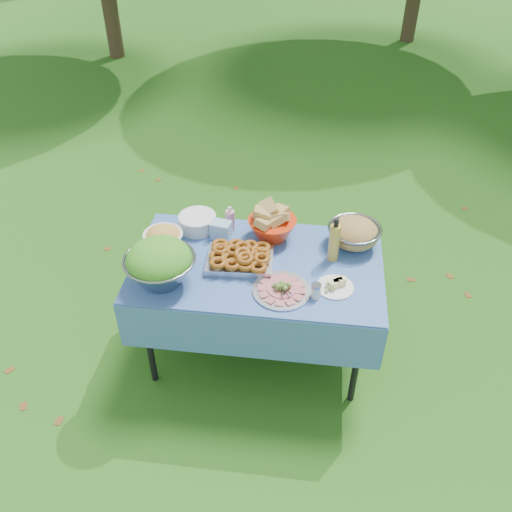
{
  "coord_description": "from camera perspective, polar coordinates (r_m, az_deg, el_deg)",
  "views": [
    {
      "loc": [
        0.29,
        -2.42,
        2.8
      ],
      "look_at": [
        -0.01,
        0.0,
        0.82
      ],
      "focal_mm": 38.0,
      "sensor_mm": 36.0,
      "label": 1
    }
  ],
  "objects": [
    {
      "name": "ground",
      "position": [
        3.71,
        0.13,
        -9.85
      ],
      "size": [
        80.0,
        80.0,
        0.0
      ],
      "primitive_type": "plane",
      "color": "#173A0A",
      "rests_on": "ground"
    },
    {
      "name": "picnic_table",
      "position": [
        3.44,
        0.14,
        -5.67
      ],
      "size": [
        1.46,
        0.86,
        0.76
      ],
      "primitive_type": "cube",
      "color": "#73AADE",
      "rests_on": "ground"
    },
    {
      "name": "salad_bowl",
      "position": [
        3.02,
        -10.12,
        -0.76
      ],
      "size": [
        0.52,
        0.52,
        0.26
      ],
      "primitive_type": null,
      "rotation": [
        0.0,
        0.0,
        -0.37
      ],
      "color": "gray",
      "rests_on": "picnic_table"
    },
    {
      "name": "pasta_bowl_white",
      "position": [
        3.32,
        -9.76,
        1.99
      ],
      "size": [
        0.29,
        0.29,
        0.13
      ],
      "primitive_type": null,
      "rotation": [
        0.0,
        0.0,
        -0.27
      ],
      "color": "white",
      "rests_on": "picnic_table"
    },
    {
      "name": "plate_stack",
      "position": [
        3.45,
        -6.17,
        3.57
      ],
      "size": [
        0.31,
        0.31,
        0.1
      ],
      "primitive_type": "cylinder",
      "rotation": [
        0.0,
        0.0,
        0.38
      ],
      "color": "white",
      "rests_on": "picnic_table"
    },
    {
      "name": "wipes_box",
      "position": [
        3.36,
        -3.69,
        2.76
      ],
      "size": [
        0.13,
        0.11,
        0.11
      ],
      "primitive_type": "cube",
      "rotation": [
        0.0,
        0.0,
        -0.18
      ],
      "color": "#94C1E4",
      "rests_on": "picnic_table"
    },
    {
      "name": "sanitizer_bottle",
      "position": [
        3.41,
        -2.75,
        3.99
      ],
      "size": [
        0.07,
        0.07,
        0.17
      ],
      "primitive_type": "cylinder",
      "rotation": [
        0.0,
        0.0,
        -0.32
      ],
      "color": "pink",
      "rests_on": "picnic_table"
    },
    {
      "name": "bread_bowl",
      "position": [
        3.33,
        1.71,
        3.41
      ],
      "size": [
        0.39,
        0.39,
        0.2
      ],
      "primitive_type": null,
      "rotation": [
        0.0,
        0.0,
        0.37
      ],
      "color": "red",
      "rests_on": "picnic_table"
    },
    {
      "name": "pasta_bowl_steel",
      "position": [
        3.33,
        10.32,
        2.43
      ],
      "size": [
        0.37,
        0.37,
        0.17
      ],
      "primitive_type": null,
      "rotation": [
        0.0,
        0.0,
        0.19
      ],
      "color": "gray",
      "rests_on": "picnic_table"
    },
    {
      "name": "fried_tray",
      "position": [
        3.15,
        -1.71,
        -0.16
      ],
      "size": [
        0.4,
        0.29,
        0.09
      ],
      "primitive_type": "cube",
      "rotation": [
        0.0,
        0.0,
        0.05
      ],
      "color": "#B2B2B8",
      "rests_on": "picnic_table"
    },
    {
      "name": "charcuterie_platter",
      "position": [
        2.98,
        2.73,
        -3.2
      ],
      "size": [
        0.4,
        0.4,
        0.07
      ],
      "primitive_type": "cylinder",
      "rotation": [
        0.0,
        0.0,
        -0.29
      ],
      "color": "#BABCC2",
      "rests_on": "picnic_table"
    },
    {
      "name": "oil_bottle",
      "position": [
        3.16,
        8.26,
        1.74
      ],
      "size": [
        0.08,
        0.08,
        0.29
      ],
      "primitive_type": "cylinder",
      "rotation": [
        0.0,
        0.0,
        0.27
      ],
      "color": "gold",
      "rests_on": "picnic_table"
    },
    {
      "name": "cheese_plate",
      "position": [
        3.03,
        8.35,
        -2.94
      ],
      "size": [
        0.27,
        0.27,
        0.06
      ],
      "primitive_type": "cylinder",
      "rotation": [
        0.0,
        0.0,
        0.37
      ],
      "color": "white",
      "rests_on": "picnic_table"
    },
    {
      "name": "shaker",
      "position": [
        2.95,
        6.33,
        -3.67
      ],
      "size": [
        0.06,
        0.06,
        0.09
      ],
      "primitive_type": "cylinder",
      "rotation": [
        0.0,
        0.0,
        -0.11
      ],
      "color": "silver",
      "rests_on": "picnic_table"
    }
  ]
}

